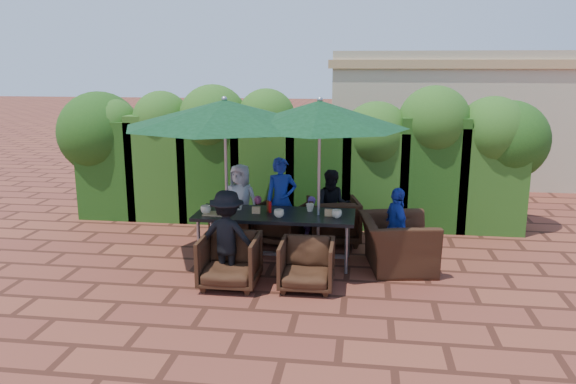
# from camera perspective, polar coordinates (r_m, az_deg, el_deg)

# --- Properties ---
(ground) EXTENTS (80.00, 80.00, 0.00)m
(ground) POSITION_cam_1_polar(r_m,az_deg,el_deg) (8.47, -1.51, -7.20)
(ground) COLOR brown
(ground) RESTS_ON ground
(dining_table) EXTENTS (2.35, 0.90, 0.75)m
(dining_table) POSITION_cam_1_polar(r_m,az_deg,el_deg) (8.33, -1.32, -2.67)
(dining_table) COLOR black
(dining_table) RESTS_ON ground
(umbrella_left) EXTENTS (2.96, 2.96, 2.46)m
(umbrella_left) POSITION_cam_1_polar(r_m,az_deg,el_deg) (8.19, -6.45, 7.94)
(umbrella_left) COLOR gray
(umbrella_left) RESTS_ON ground
(umbrella_right) EXTENTS (2.52, 2.52, 2.46)m
(umbrella_right) POSITION_cam_1_polar(r_m,az_deg,el_deg) (7.99, 3.24, 7.87)
(umbrella_right) COLOR gray
(umbrella_right) RESTS_ON ground
(chair_far_left) EXTENTS (0.77, 0.73, 0.72)m
(chair_far_left) POSITION_cam_1_polar(r_m,az_deg,el_deg) (9.45, -5.34, -2.82)
(chair_far_left) COLOR black
(chair_far_left) RESTS_ON ground
(chair_far_mid) EXTENTS (0.89, 0.86, 0.75)m
(chair_far_mid) POSITION_cam_1_polar(r_m,az_deg,el_deg) (9.27, -0.81, -2.98)
(chair_far_mid) COLOR black
(chair_far_mid) RESTS_ON ground
(chair_far_right) EXTENTS (0.95, 0.91, 0.83)m
(chair_far_right) POSITION_cam_1_polar(r_m,az_deg,el_deg) (9.30, 4.62, -2.71)
(chair_far_right) COLOR black
(chair_far_right) RESTS_ON ground
(chair_near_left) EXTENTS (0.76, 0.71, 0.78)m
(chair_near_left) POSITION_cam_1_polar(r_m,az_deg,el_deg) (7.54, -5.94, -6.71)
(chair_near_left) COLOR black
(chair_near_left) RESTS_ON ground
(chair_near_right) EXTENTS (0.71, 0.67, 0.73)m
(chair_near_right) POSITION_cam_1_polar(r_m,az_deg,el_deg) (7.43, 1.91, -7.16)
(chair_near_right) COLOR black
(chair_near_right) RESTS_ON ground
(chair_end_right) EXTENTS (0.91, 1.25, 1.00)m
(chair_end_right) POSITION_cam_1_polar(r_m,az_deg,el_deg) (8.28, 11.05, -4.28)
(chair_end_right) COLOR black
(chair_end_right) RESTS_ON ground
(adult_far_left) EXTENTS (0.69, 0.49, 1.29)m
(adult_far_left) POSITION_cam_1_polar(r_m,az_deg,el_deg) (9.43, -4.85, -1.04)
(adult_far_left) COLOR silver
(adult_far_left) RESTS_ON ground
(adult_far_mid) EXTENTS (0.61, 0.55, 1.42)m
(adult_far_mid) POSITION_cam_1_polar(r_m,az_deg,el_deg) (9.27, -0.68, -0.84)
(adult_far_mid) COLOR #1E36A7
(adult_far_mid) RESTS_ON ground
(adult_far_right) EXTENTS (0.61, 0.40, 1.23)m
(adult_far_right) POSITION_cam_1_polar(r_m,az_deg,el_deg) (9.27, 4.58, -1.49)
(adult_far_right) COLOR black
(adult_far_right) RESTS_ON ground
(adult_near_left) EXTENTS (0.85, 0.46, 1.28)m
(adult_near_left) POSITION_cam_1_polar(r_m,az_deg,el_deg) (7.58, -6.17, -4.59)
(adult_near_left) COLOR black
(adult_near_left) RESTS_ON ground
(adult_end_right) EXTENTS (0.55, 0.77, 1.18)m
(adult_end_right) POSITION_cam_1_polar(r_m,az_deg,el_deg) (8.30, 10.98, -3.57)
(adult_end_right) COLOR #1E36A7
(adult_end_right) RESTS_ON ground
(child_left) EXTENTS (0.29, 0.24, 0.77)m
(child_left) POSITION_cam_1_polar(r_m,az_deg,el_deg) (9.38, -3.04, -2.72)
(child_left) COLOR #DB4D7F
(child_left) RESTS_ON ground
(child_right) EXTENTS (0.30, 0.25, 0.79)m
(child_right) POSITION_cam_1_polar(r_m,az_deg,el_deg) (9.26, 2.44, -2.87)
(child_right) COLOR #73499E
(child_right) RESTS_ON ground
(pedestrian_a) EXTENTS (1.91, 1.24, 1.93)m
(pedestrian_a) POSITION_cam_1_polar(r_m,az_deg,el_deg) (12.16, 9.14, 3.53)
(pedestrian_a) COLOR green
(pedestrian_a) RESTS_ON ground
(pedestrian_b) EXTENTS (0.83, 0.58, 1.58)m
(pedestrian_b) POSITION_cam_1_polar(r_m,az_deg,el_deg) (12.48, 12.55, 2.82)
(pedestrian_b) COLOR #DB4D7F
(pedestrian_b) RESTS_ON ground
(pedestrian_c) EXTENTS (1.24, 1.14, 1.82)m
(pedestrian_c) POSITION_cam_1_polar(r_m,az_deg,el_deg) (12.62, 18.38, 3.12)
(pedestrian_c) COLOR gray
(pedestrian_c) RESTS_ON ground
(cup_a) EXTENTS (0.15, 0.15, 0.12)m
(cup_a) POSITION_cam_1_polar(r_m,az_deg,el_deg) (8.36, -8.35, -1.78)
(cup_a) COLOR beige
(cup_a) RESTS_ON dining_table
(cup_b) EXTENTS (0.13, 0.13, 0.12)m
(cup_b) POSITION_cam_1_polar(r_m,az_deg,el_deg) (8.52, -5.03, -1.41)
(cup_b) COLOR beige
(cup_b) RESTS_ON dining_table
(cup_c) EXTENTS (0.15, 0.15, 0.12)m
(cup_c) POSITION_cam_1_polar(r_m,az_deg,el_deg) (8.08, -0.93, -2.19)
(cup_c) COLOR beige
(cup_c) RESTS_ON dining_table
(cup_d) EXTENTS (0.12, 0.12, 0.12)m
(cup_d) POSITION_cam_1_polar(r_m,az_deg,el_deg) (8.41, 2.24, -1.59)
(cup_d) COLOR beige
(cup_d) RESTS_ON dining_table
(cup_e) EXTENTS (0.15, 0.15, 0.12)m
(cup_e) POSITION_cam_1_polar(r_m,az_deg,el_deg) (8.08, 4.97, -2.23)
(cup_e) COLOR beige
(cup_e) RESTS_ON dining_table
(ketchup_bottle) EXTENTS (0.04, 0.04, 0.17)m
(ketchup_bottle) POSITION_cam_1_polar(r_m,az_deg,el_deg) (8.33, -1.84, -1.53)
(ketchup_bottle) COLOR #B20C0A
(ketchup_bottle) RESTS_ON dining_table
(sauce_bottle) EXTENTS (0.04, 0.04, 0.17)m
(sauce_bottle) POSITION_cam_1_polar(r_m,az_deg,el_deg) (8.38, -2.05, -1.46)
(sauce_bottle) COLOR #4C230C
(sauce_bottle) RESTS_ON dining_table
(serving_tray) EXTENTS (0.35, 0.25, 0.02)m
(serving_tray) POSITION_cam_1_polar(r_m,az_deg,el_deg) (8.32, -7.36, -2.21)
(serving_tray) COLOR tan
(serving_tray) RESTS_ON dining_table
(number_block_left) EXTENTS (0.12, 0.06, 0.10)m
(number_block_left) POSITION_cam_1_polar(r_m,az_deg,el_deg) (8.30, -3.25, -1.85)
(number_block_left) COLOR tan
(number_block_left) RESTS_ON dining_table
(number_block_right) EXTENTS (0.12, 0.06, 0.10)m
(number_block_right) POSITION_cam_1_polar(r_m,az_deg,el_deg) (8.17, 4.17, -2.11)
(number_block_right) COLOR tan
(number_block_right) RESTS_ON dining_table
(hedge_wall) EXTENTS (9.10, 1.60, 2.55)m
(hedge_wall) POSITION_cam_1_polar(r_m,az_deg,el_deg) (10.36, 0.39, 4.41)
(hedge_wall) COLOR #153A10
(hedge_wall) RESTS_ON ground
(building) EXTENTS (6.20, 3.08, 3.20)m
(building) POSITION_cam_1_polar(r_m,az_deg,el_deg) (15.05, 16.40, 7.42)
(building) COLOR tan
(building) RESTS_ON ground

